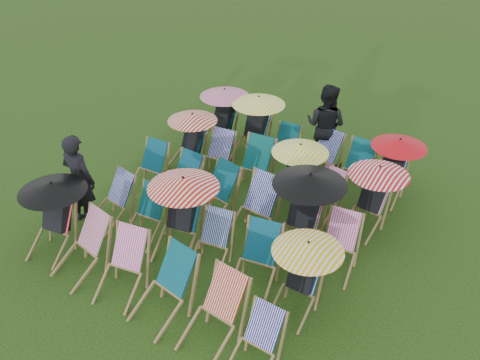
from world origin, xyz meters
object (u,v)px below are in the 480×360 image
Objects in this scene: deckchair_0 at (52,216)px; deckchair_29 at (392,167)px; person_rear at (326,126)px; deckchair_5 at (254,345)px; person_left at (79,180)px.

deckchair_0 is 6.12m from deckchair_29.
person_rear is at bearing 54.11° from deckchair_0.
deckchair_0 is 1.53× the size of deckchair_5.
person_rear reaches higher than deckchair_29.
person_left is (-4.25, 0.98, 0.45)m from deckchair_5.
person_left is 0.98× the size of person_rear.
person_rear is at bearing 163.99° from deckchair_29.
person_left is at bearing 168.02° from deckchair_5.
deckchair_5 is at bearing 106.28° from person_rear.
deckchair_29 is 1.68m from person_rear.
person_rear is (2.40, 5.05, 0.21)m from deckchair_0.
deckchair_5 is at bearing 161.69° from person_left.
person_rear reaches higher than person_left.
person_rear reaches higher than deckchair_5.
deckchair_5 is 0.48× the size of person_left.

